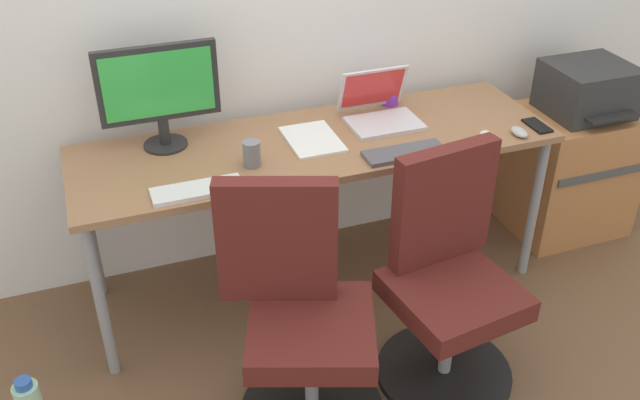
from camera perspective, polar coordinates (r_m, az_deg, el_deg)
The scene contains 16 objects.
ground_plane at distance 3.40m, azimuth -0.29°, elevation -6.54°, with size 5.28×5.28×0.00m, color brown.
desk at distance 3.01m, azimuth -0.32°, elevation 3.69°, with size 2.03×0.63×0.75m.
office_chair_left at distance 2.56m, azimuth -1.61°, elevation -9.56°, with size 0.56×0.56×0.94m.
office_chair_right at distance 2.76m, azimuth 10.21°, elevation -6.58°, with size 0.54×0.54×0.94m.
side_cabinet at distance 3.84m, azimuth 19.40°, elevation 2.26°, with size 0.57×0.46×0.65m.
printer at distance 3.65m, azimuth 20.67°, elevation 8.33°, with size 0.38×0.40×0.24m.
desktop_monitor at distance 2.91m, azimuth -12.82°, elevation 8.62°, with size 0.48×0.18×0.43m.
open_laptop at distance 3.15m, azimuth 4.81°, elevation 7.29°, with size 0.31×0.29×0.22m.
keyboard_by_monitor at distance 2.67m, azimuth -9.81°, elevation 0.80°, with size 0.34×0.12×0.02m, color silver.
keyboard_by_laptop at distance 2.90m, azimuth 6.81°, elevation 3.78°, with size 0.34×0.12×0.02m, color #515156.
mouse_by_monitor at distance 3.14m, azimuth 15.70°, elevation 5.27°, with size 0.06×0.10×0.03m, color #B7B7B7.
mouse_by_laptop at distance 3.07m, azimuth 13.34°, elevation 5.01°, with size 0.06×0.10×0.03m, color silver.
coffee_mug at distance 3.31m, azimuth 5.63°, elevation 8.39°, with size 0.08×0.08×0.09m, color purple.
pen_cup at distance 2.79m, azimuth -5.50°, elevation 3.72°, with size 0.07×0.07×0.10m, color slate.
phone_near_laptop at distance 3.25m, azimuth 17.03°, elevation 5.73°, with size 0.07×0.14×0.01m, color black.
paper_pile at distance 2.99m, azimuth -0.62°, elevation 4.88°, with size 0.21×0.30×0.01m, color white.
Camera 1 is at (-0.88, -2.49, 2.13)m, focal length 39.89 mm.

